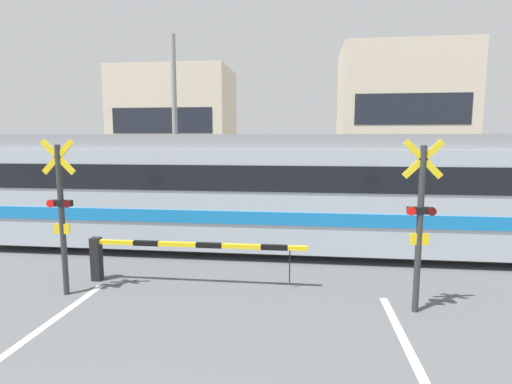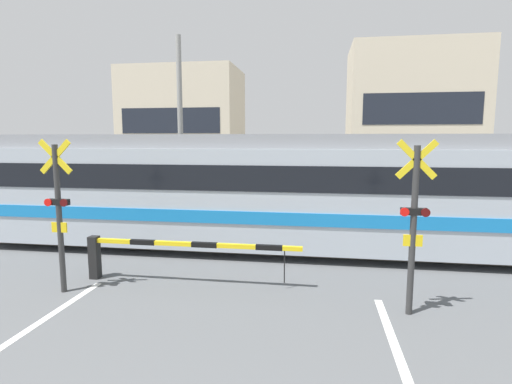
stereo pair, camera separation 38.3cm
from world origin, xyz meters
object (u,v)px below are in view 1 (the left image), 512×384
Objects in this scene: commuter_train at (311,189)px; crossing_signal_left at (61,211)px; crossing_barrier_far at (315,207)px; crossing_barrier_near at (158,251)px; pedestrian at (267,189)px; crossing_signal_right at (420,219)px.

crossing_signal_left is (-4.86, -3.91, -0.02)m from commuter_train.
commuter_train is at bearing -94.47° from crossing_barrier_far.
pedestrian is at bearing 79.79° from crossing_barrier_near.
crossing_barrier_near and crossing_barrier_far have the same top height.
pedestrian is at bearing 107.27° from commuter_train.
crossing_barrier_near is 8.72m from pedestrian.
commuter_train reaches higher than pedestrian.
crossing_signal_left is (-1.60, -0.84, 0.99)m from crossing_barrier_near.
crossing_barrier_near is at bearing -100.21° from pedestrian.
commuter_train is 6.05× the size of crossing_signal_left.
crossing_signal_right reaches higher than crossing_barrier_far.
crossing_signal_right is at bearing -9.33° from crossing_barrier_near.
pedestrian is at bearing 126.68° from crossing_barrier_far.
commuter_train is 3.98× the size of crossing_barrier_far.
commuter_train reaches higher than crossing_signal_right.
crossing_signal_left is 1.83× the size of pedestrian.
pedestrian reaches higher than crossing_barrier_far.
crossing_barrier_far is at bearing 59.78° from crossing_barrier_near.
pedestrian is (-1.71, 5.50, -0.74)m from commuter_train.
crossing_barrier_far is (0.23, 2.90, -1.00)m from commuter_train.
crossing_signal_left reaches higher than crossing_barrier_far.
crossing_signal_right is (1.83, -3.91, -0.02)m from commuter_train.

